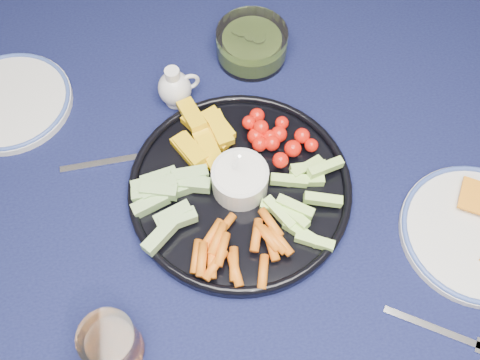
{
  "coord_description": "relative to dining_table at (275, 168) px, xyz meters",
  "views": [
    {
      "loc": [
        -0.14,
        -0.49,
        1.53
      ],
      "look_at": [
        -0.08,
        -0.08,
        0.79
      ],
      "focal_mm": 40.0,
      "sensor_mm": 36.0,
      "label": 1
    }
  ],
  "objects": [
    {
      "name": "dining_table",
      "position": [
        0.0,
        0.0,
        0.0
      ],
      "size": [
        1.67,
        1.07,
        0.75
      ],
      "color": "#472A17",
      "rests_on": "ground"
    },
    {
      "name": "crudite_platter",
      "position": [
        -0.08,
        -0.09,
        0.11
      ],
      "size": [
        0.37,
        0.37,
        0.12
      ],
      "color": "black",
      "rests_on": "dining_table"
    },
    {
      "name": "creamer_pitcher",
      "position": [
        -0.16,
        0.12,
        0.12
      ],
      "size": [
        0.08,
        0.06,
        0.08
      ],
      "color": "silver",
      "rests_on": "dining_table"
    },
    {
      "name": "pickle_bowl",
      "position": [
        -0.01,
        0.2,
        0.12
      ],
      "size": [
        0.13,
        0.13,
        0.06
      ],
      "color": "white",
      "rests_on": "dining_table"
    },
    {
      "name": "cheese_plate",
      "position": [
        0.28,
        -0.22,
        0.1
      ],
      "size": [
        0.24,
        0.24,
        0.03
      ],
      "color": "silver",
      "rests_on": "dining_table"
    },
    {
      "name": "juice_tumbler",
      "position": [
        -0.29,
        -0.31,
        0.13
      ],
      "size": [
        0.08,
        0.08,
        0.09
      ],
      "color": "white",
      "rests_on": "dining_table"
    },
    {
      "name": "fork_left",
      "position": [
        -0.26,
        0.0,
        0.09
      ],
      "size": [
        0.19,
        0.03,
        0.0
      ],
      "color": "silver",
      "rests_on": "dining_table"
    },
    {
      "name": "fork_right",
      "position": [
        0.19,
        -0.36,
        0.09
      ],
      "size": [
        0.16,
        0.1,
        0.0
      ],
      "color": "silver",
      "rests_on": "dining_table"
    },
    {
      "name": "side_plate_extra",
      "position": [
        -0.46,
        0.15,
        0.1
      ],
      "size": [
        0.22,
        0.22,
        0.02
      ],
      "color": "silver",
      "rests_on": "dining_table"
    }
  ]
}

